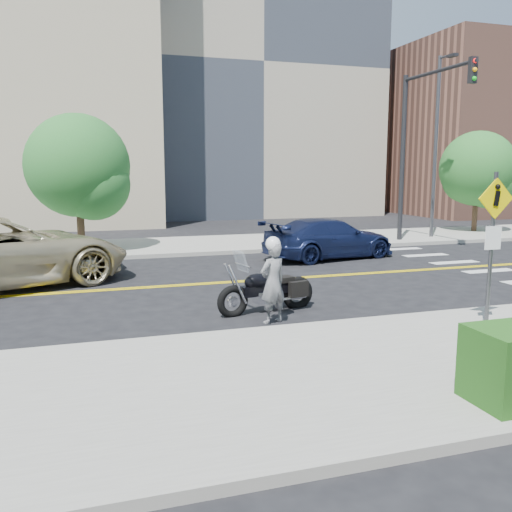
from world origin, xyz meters
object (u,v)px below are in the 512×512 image
Objects in this scene: motorcycle at (267,280)px; parked_car_blue at (329,238)px; parked_car_silver at (57,251)px; motorcyclist at (273,280)px; pedestrian_sign at (493,235)px.

motorcycle is 7.93m from parked_car_blue.
parked_car_silver is at bearing 113.47° from motorcycle.
motorcycle is at bearing -122.79° from motorcyclist.
parked_car_blue reaches higher than parked_car_silver.
parked_car_blue is at bearing 42.97° from motorcycle.
motorcycle is (0.19, 0.93, -0.19)m from motorcyclist.
motorcyclist is at bearing -113.48° from motorcycle.
parked_car_blue is at bearing 83.81° from pedestrian_sign.
pedestrian_sign is 9.52m from parked_car_blue.
parked_car_blue is at bearing -143.88° from motorcyclist.
parked_car_blue reaches higher than motorcycle.
motorcyclist is 0.77× the size of motorcycle.
parked_car_blue is (4.77, 7.40, -0.18)m from motorcyclist.
pedestrian_sign is 1.64× the size of motorcyclist.
pedestrian_sign is 4.37m from motorcyclist.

